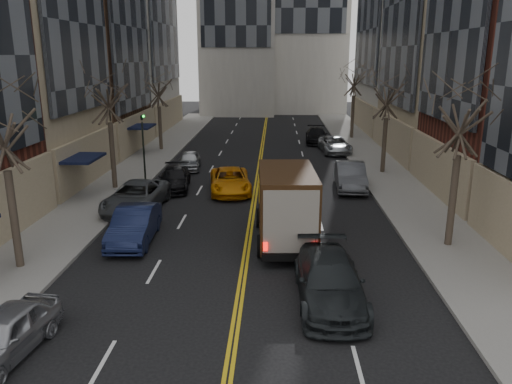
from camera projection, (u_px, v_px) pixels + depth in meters
sidewalk_left at (141, 164)px, 37.95m from camera, size 4.00×66.00×0.15m
sidewalk_right at (379, 166)px, 37.27m from camera, size 4.00×66.00×0.15m
tree_lf_mid at (107, 82)px, 29.45m from camera, size 3.20×3.20×8.91m
tree_lf_far at (158, 80)px, 42.13m from camera, size 3.20×3.20×8.12m
tree_rt_near at (464, 98)px, 20.17m from camera, size 3.20×3.20×8.71m
tree_rt_mid at (388, 85)px, 33.73m from camera, size 3.20×3.20×8.32m
tree_rt_far at (355, 70)px, 48.02m from camera, size 3.20×3.20×9.11m
traffic_signal at (143, 140)px, 32.34m from camera, size 0.29×0.26×4.70m
ups_truck at (286, 205)px, 22.06m from camera, size 2.79×6.35×3.42m
observer_sedan at (330, 281)px, 16.86m from camera, size 2.31×5.44×1.56m
taxi at (230, 181)px, 30.45m from camera, size 3.03×5.40×1.43m
pedestrian at (294, 187)px, 28.64m from camera, size 0.50×0.66×1.64m
parked_lf_a at (4, 334)px, 13.85m from camera, size 2.11×4.14×1.35m
parked_lf_b at (134, 225)px, 22.37m from camera, size 1.89×4.83×1.57m
parked_lf_c at (136, 197)px, 26.87m from camera, size 2.90×5.67×1.53m
parked_lf_d at (174, 179)px, 31.18m from camera, size 2.33×4.73×1.32m
parked_lf_e at (189, 160)px, 36.58m from camera, size 1.91×3.95×1.30m
parked_rt_a at (350, 176)px, 31.17m from camera, size 2.00×5.06×1.64m
parked_rt_b at (335, 145)px, 42.65m from camera, size 2.66×5.17×1.39m
parked_rt_c at (317, 136)px, 47.27m from camera, size 2.24×5.06×1.44m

